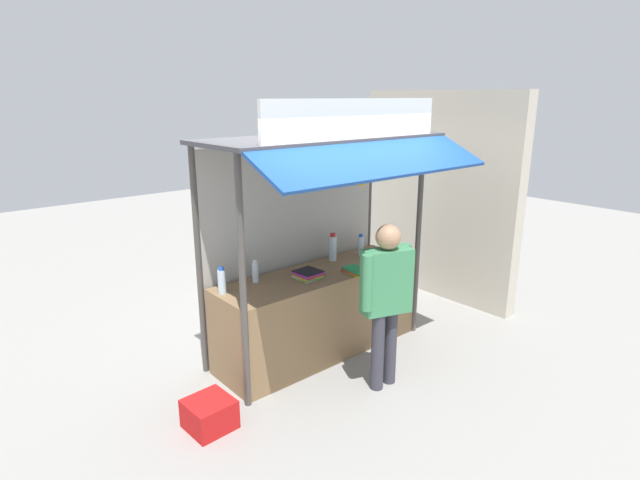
% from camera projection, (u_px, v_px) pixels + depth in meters
% --- Properties ---
extents(ground_plane, '(20.00, 20.00, 0.00)m').
position_uv_depth(ground_plane, '(320.00, 350.00, 5.52)').
color(ground_plane, gray).
extents(stall_counter, '(2.30, 0.70, 0.90)m').
position_uv_depth(stall_counter, '(320.00, 312.00, 5.40)').
color(stall_counter, olive).
rests_on(stall_counter, ground).
extents(stall_structure, '(2.50, 1.51, 2.65)m').
position_uv_depth(stall_structure, '(315.00, 205.00, 5.14)').
color(stall_structure, '#4C4742').
rests_on(stall_structure, ground).
extents(water_bottle_right, '(0.07, 0.07, 0.26)m').
position_uv_depth(water_bottle_right, '(222.00, 281.00, 4.67)').
color(water_bottle_right, silver).
rests_on(water_bottle_right, stall_counter).
extents(water_bottle_center, '(0.09, 0.09, 0.31)m').
position_uv_depth(water_bottle_center, '(333.00, 248.00, 5.62)').
color(water_bottle_center, silver).
rests_on(water_bottle_center, stall_counter).
extents(water_bottle_left, '(0.07, 0.07, 0.25)m').
position_uv_depth(water_bottle_left, '(361.00, 245.00, 5.81)').
color(water_bottle_left, silver).
rests_on(water_bottle_left, stall_counter).
extents(water_bottle_back_right, '(0.06, 0.06, 0.23)m').
position_uv_depth(water_bottle_back_right, '(255.00, 272.00, 4.98)').
color(water_bottle_back_right, silver).
rests_on(water_bottle_back_right, stall_counter).
extents(magazine_stack_rear_center, '(0.25, 0.29, 0.05)m').
position_uv_depth(magazine_stack_rear_center, '(381.00, 260.00, 5.58)').
color(magazine_stack_rear_center, black).
rests_on(magazine_stack_rear_center, stall_counter).
extents(magazine_stack_mid_left, '(0.27, 0.28, 0.07)m').
position_uv_depth(magazine_stack_mid_left, '(308.00, 274.00, 5.11)').
color(magazine_stack_mid_left, white).
rests_on(magazine_stack_mid_left, stall_counter).
extents(magazine_stack_far_right, '(0.20, 0.30, 0.04)m').
position_uv_depth(magazine_stack_far_right, '(356.00, 271.00, 5.25)').
color(magazine_stack_far_right, yellow).
rests_on(magazine_stack_far_right, stall_counter).
extents(banana_bunch_inner_right, '(0.10, 0.10, 0.25)m').
position_uv_depth(banana_bunch_inner_right, '(326.00, 176.00, 4.45)').
color(banana_bunch_inner_right, '#332D23').
extents(banana_bunch_leftmost, '(0.09, 0.09, 0.32)m').
position_uv_depth(banana_bunch_leftmost, '(362.00, 177.00, 4.74)').
color(banana_bunch_leftmost, '#332D23').
extents(banana_bunch_rightmost, '(0.11, 0.10, 0.25)m').
position_uv_depth(banana_bunch_rightmost, '(305.00, 179.00, 4.30)').
color(banana_bunch_rightmost, '#332D23').
extents(vendor_person, '(0.60, 0.33, 1.59)m').
position_uv_depth(vendor_person, '(386.00, 292.00, 4.59)').
color(vendor_person, '#383842').
rests_on(vendor_person, ground).
extents(plastic_crate, '(0.38, 0.38, 0.25)m').
position_uv_depth(plastic_crate, '(209.00, 414.00, 4.20)').
color(plastic_crate, red).
rests_on(plastic_crate, ground).
extents(neighbour_wall, '(0.20, 2.40, 2.74)m').
position_uv_depth(neighbour_wall, '(438.00, 195.00, 6.84)').
color(neighbour_wall, beige).
rests_on(neighbour_wall, ground).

